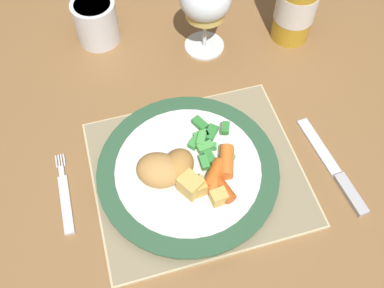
{
  "coord_description": "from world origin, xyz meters",
  "views": [
    {
      "loc": [
        -0.14,
        -0.5,
        1.32
      ],
      "look_at": [
        -0.05,
        -0.17,
        0.78
      ],
      "focal_mm": 40.0,
      "sensor_mm": 36.0,
      "label": 1
    }
  ],
  "objects_px": {
    "dining_table": "(191,99)",
    "fork": "(65,198)",
    "drinking_cup": "(96,21)",
    "dinner_plate": "(188,171)",
    "wine_glass": "(206,2)",
    "table_knife": "(337,173)"
  },
  "relations": [
    {
      "from": "dinner_plate",
      "to": "wine_glass",
      "type": "xyz_separation_m",
      "value": [
        0.1,
        0.26,
        0.08
      ]
    },
    {
      "from": "table_knife",
      "to": "wine_glass",
      "type": "relative_size",
      "value": 1.27
    },
    {
      "from": "fork",
      "to": "dinner_plate",
      "type": "bearing_deg",
      "value": -3.96
    },
    {
      "from": "dining_table",
      "to": "dinner_plate",
      "type": "relative_size",
      "value": 5.42
    },
    {
      "from": "fork",
      "to": "wine_glass",
      "type": "xyz_separation_m",
      "value": [
        0.29,
        0.24,
        0.1
      ]
    },
    {
      "from": "dinner_plate",
      "to": "dining_table",
      "type": "bearing_deg",
      "value": 72.8
    },
    {
      "from": "fork",
      "to": "drinking_cup",
      "type": "height_order",
      "value": "drinking_cup"
    },
    {
      "from": "dining_table",
      "to": "table_knife",
      "type": "distance_m",
      "value": 0.31
    },
    {
      "from": "wine_glass",
      "to": "dining_table",
      "type": "bearing_deg",
      "value": -125.65
    },
    {
      "from": "drinking_cup",
      "to": "dining_table",
      "type": "bearing_deg",
      "value": -42.84
    },
    {
      "from": "dining_table",
      "to": "dinner_plate",
      "type": "xyz_separation_m",
      "value": [
        -0.06,
        -0.2,
        0.09
      ]
    },
    {
      "from": "dining_table",
      "to": "fork",
      "type": "xyz_separation_m",
      "value": [
        -0.25,
        -0.19,
        0.08
      ]
    },
    {
      "from": "wine_glass",
      "to": "drinking_cup",
      "type": "height_order",
      "value": "wine_glass"
    },
    {
      "from": "table_knife",
      "to": "drinking_cup",
      "type": "xyz_separation_m",
      "value": [
        -0.3,
        0.39,
        0.04
      ]
    },
    {
      "from": "dinner_plate",
      "to": "table_knife",
      "type": "bearing_deg",
      "value": -14.86
    },
    {
      "from": "dinner_plate",
      "to": "wine_glass",
      "type": "relative_size",
      "value": 1.89
    },
    {
      "from": "dinner_plate",
      "to": "table_knife",
      "type": "relative_size",
      "value": 1.49
    },
    {
      "from": "dining_table",
      "to": "fork",
      "type": "distance_m",
      "value": 0.32
    },
    {
      "from": "table_knife",
      "to": "dinner_plate",
      "type": "bearing_deg",
      "value": 165.14
    },
    {
      "from": "fork",
      "to": "drinking_cup",
      "type": "xyz_separation_m",
      "value": [
        0.1,
        0.32,
        0.04
      ]
    },
    {
      "from": "dining_table",
      "to": "drinking_cup",
      "type": "relative_size",
      "value": 18.24
    },
    {
      "from": "fork",
      "to": "drinking_cup",
      "type": "bearing_deg",
      "value": 72.04
    }
  ]
}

